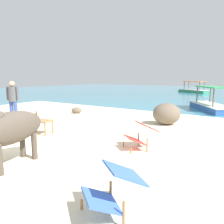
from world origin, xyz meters
name	(u,v)px	position (x,y,z in m)	size (l,w,h in m)	color
sand_beach	(43,147)	(0.00, 0.00, 0.02)	(18.00, 14.00, 0.04)	beige
water_surface	(209,94)	(0.00, 22.00, 0.00)	(60.00, 36.00, 0.03)	teal
cow	(8,129)	(0.53, -1.23, 0.81)	(0.90, 2.09, 1.16)	#4C4238
low_bench_table	(40,122)	(-1.07, 0.76, 0.41)	(0.84, 0.59, 0.44)	olive
bottle	(37,116)	(-1.19, 0.74, 0.60)	(0.07, 0.07, 0.30)	brown
deck_chair_near	(141,134)	(2.22, 1.21, 0.42)	(0.90, 0.93, 0.68)	olive
deck_chair_far	(113,188)	(3.14, -1.43, 0.42)	(0.89, 0.93, 0.68)	olive
person_standing	(13,98)	(-3.47, 1.41, 0.99)	(0.47, 0.32, 1.62)	#334C99
shore_rock_large	(167,114)	(1.73, 4.33, 0.45)	(1.03, 0.89, 0.81)	#6B5B4C
shore_rock_medium	(77,110)	(-2.85, 4.35, 0.19)	(0.51, 0.36, 0.30)	#6B5B4C
boat_blue	(211,105)	(2.42, 9.31, 0.29)	(2.98, 3.70, 1.29)	#3866B7
boat_green	(194,90)	(-1.81, 22.78, 0.29)	(3.79, 2.70, 1.29)	#338E66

